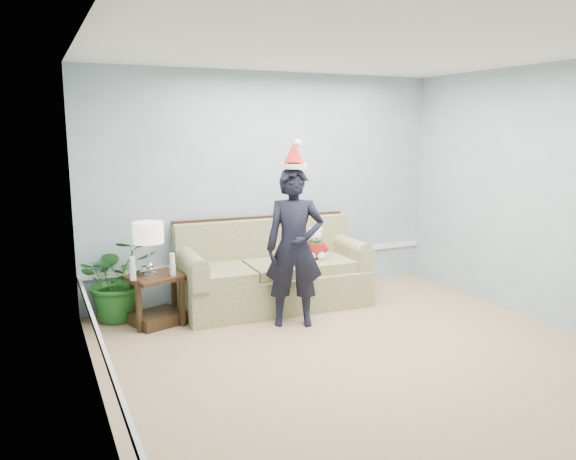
# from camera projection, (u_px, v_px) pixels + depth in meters

# --- Properties ---
(room_shell) EXTENTS (4.54, 5.04, 2.74)m
(room_shell) POSITION_uv_depth(u_px,v_px,m) (387.00, 214.00, 4.58)
(room_shell) COLOR tan
(room_shell) RESTS_ON ground
(wainscot_trim) EXTENTS (4.49, 4.99, 0.06)m
(wainscot_trim) POSITION_uv_depth(u_px,v_px,m) (209.00, 299.00, 5.30)
(wainscot_trim) COLOR white
(wainscot_trim) RESTS_ON room_shell
(sofa) EXTENTS (2.17, 1.01, 1.00)m
(sofa) POSITION_uv_depth(u_px,v_px,m) (272.00, 275.00, 6.53)
(sofa) COLOR #4D5829
(sofa) RESTS_ON room_shell
(side_table) EXTENTS (0.67, 0.61, 0.53)m
(side_table) POSITION_uv_depth(u_px,v_px,m) (157.00, 305.00, 5.90)
(side_table) COLOR #332212
(side_table) RESTS_ON room_shell
(table_lamp) EXTENTS (0.31, 0.31, 0.56)m
(table_lamp) POSITION_uv_depth(u_px,v_px,m) (148.00, 235.00, 5.78)
(table_lamp) COLOR silver
(table_lamp) RESTS_ON side_table
(candle_pair) EXTENTS (0.46, 0.06, 0.24)m
(candle_pair) POSITION_uv_depth(u_px,v_px,m) (153.00, 267.00, 5.73)
(candle_pair) COLOR silver
(candle_pair) RESTS_ON side_table
(houseplant) EXTENTS (0.88, 0.78, 0.91)m
(houseplant) POSITION_uv_depth(u_px,v_px,m) (118.00, 278.00, 6.01)
(houseplant) COLOR #1D5A1E
(houseplant) RESTS_ON room_shell
(man) EXTENTS (0.71, 0.59, 1.65)m
(man) POSITION_uv_depth(u_px,v_px,m) (295.00, 248.00, 5.79)
(man) COLOR black
(man) RESTS_ON room_shell
(santa_hat) EXTENTS (0.34, 0.37, 0.30)m
(santa_hat) POSITION_uv_depth(u_px,v_px,m) (294.00, 156.00, 5.64)
(santa_hat) COLOR white
(santa_hat) RESTS_ON man
(teddy_bear) EXTENTS (0.30, 0.30, 0.38)m
(teddy_bear) POSITION_uv_depth(u_px,v_px,m) (316.00, 247.00, 6.60)
(teddy_bear) COLOR white
(teddy_bear) RESTS_ON sofa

